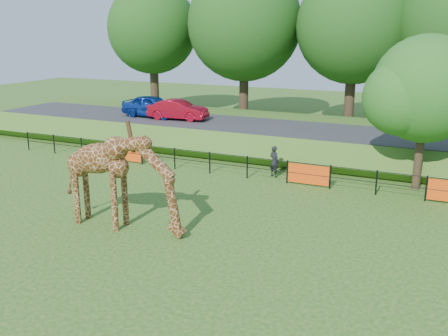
# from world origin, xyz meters

# --- Properties ---
(ground) EXTENTS (90.00, 90.00, 0.00)m
(ground) POSITION_xyz_m (0.00, 0.00, 0.00)
(ground) COLOR #215114
(ground) RESTS_ON ground
(giraffe) EXTENTS (4.90, 0.96, 3.49)m
(giraffe) POSITION_xyz_m (-1.64, 0.35, 1.75)
(giraffe) COLOR #522B10
(giraffe) RESTS_ON ground
(perimeter_fence) EXTENTS (28.07, 0.10, 1.10)m
(perimeter_fence) POSITION_xyz_m (0.00, 8.00, 0.55)
(perimeter_fence) COLOR black
(perimeter_fence) RESTS_ON ground
(embankment) EXTENTS (40.00, 9.00, 1.30)m
(embankment) POSITION_xyz_m (0.00, 15.50, 0.65)
(embankment) COLOR #215114
(embankment) RESTS_ON ground
(road) EXTENTS (40.00, 5.00, 0.12)m
(road) POSITION_xyz_m (0.00, 14.00, 1.36)
(road) COLOR #28282B
(road) RESTS_ON embankment
(car_blue) EXTENTS (4.17, 1.80, 1.40)m
(car_blue) POSITION_xyz_m (-9.03, 13.89, 2.12)
(car_blue) COLOR #153FB0
(car_blue) RESTS_ON road
(car_red) EXTENTS (3.91, 1.68, 1.25)m
(car_red) POSITION_xyz_m (-7.05, 13.73, 2.05)
(car_red) COLOR #AE0C21
(car_red) RESTS_ON road
(visitor) EXTENTS (0.66, 0.56, 1.52)m
(visitor) POSITION_xyz_m (1.09, 8.78, 0.76)
(visitor) COLOR black
(visitor) RESTS_ON ground
(tree_east) EXTENTS (5.40, 4.71, 6.76)m
(tree_east) POSITION_xyz_m (7.60, 9.63, 4.28)
(tree_east) COLOR #372918
(tree_east) RESTS_ON ground
(bg_tree_line) EXTENTS (37.30, 8.80, 11.82)m
(bg_tree_line) POSITION_xyz_m (1.89, 22.00, 7.19)
(bg_tree_line) COLOR #372918
(bg_tree_line) RESTS_ON ground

